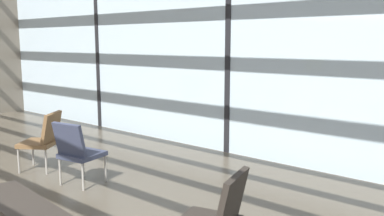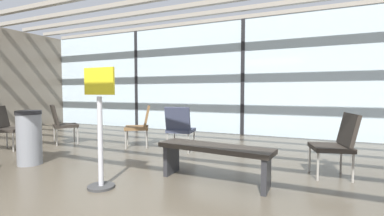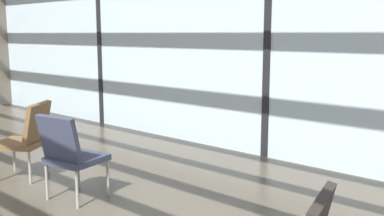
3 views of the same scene
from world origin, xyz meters
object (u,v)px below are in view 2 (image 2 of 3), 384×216
at_px(parked_airplane, 271,72).
at_px(lounge_chair_2, 61,122).
at_px(lounge_chair_1, 338,141).
at_px(info_sign, 100,132).
at_px(lounge_chair_4, 141,123).
at_px(waiting_bench, 214,154).
at_px(lounge_chair_0, 5,125).
at_px(lounge_chair_3, 180,126).
at_px(trash_bin, 29,137).

height_order(parked_airplane, lounge_chair_2, parked_airplane).
height_order(parked_airplane, lounge_chair_1, parked_airplane).
bearing_deg(info_sign, lounge_chair_4, 114.15).
bearing_deg(waiting_bench, lounge_chair_4, -27.81).
xyz_separation_m(lounge_chair_0, waiting_bench, (4.48, -0.09, -0.13)).
relative_size(lounge_chair_1, waiting_bench, 0.57).
xyz_separation_m(lounge_chair_1, waiting_bench, (-1.45, -0.87, -0.13)).
xyz_separation_m(parked_airplane, lounge_chair_4, (-1.50, -7.83, -1.54)).
relative_size(lounge_chair_1, lounge_chair_4, 1.00).
height_order(lounge_chair_3, info_sign, info_sign).
xyz_separation_m(lounge_chair_4, trash_bin, (-0.79, -1.90, -0.06)).
xyz_separation_m(lounge_chair_0, info_sign, (3.33, -0.88, 0.18)).
distance_m(lounge_chair_2, waiting_bench, 4.08).
height_order(lounge_chair_0, lounge_chair_3, same).
bearing_deg(info_sign, trash_bin, 169.23).
height_order(lounge_chair_2, waiting_bench, lounge_chair_2).
distance_m(parked_airplane, lounge_chair_1, 8.83).
bearing_deg(parked_airplane, waiting_bench, -85.89).
distance_m(parked_airplane, lounge_chair_0, 10.08).
relative_size(lounge_chair_0, waiting_bench, 0.57).
bearing_deg(waiting_bench, lounge_chair_1, -143.03).
bearing_deg(info_sign, lounge_chair_3, 91.23).
relative_size(waiting_bench, trash_bin, 1.78).
bearing_deg(lounge_chair_0, info_sign, -128.68).
bearing_deg(trash_bin, lounge_chair_2, 125.24).
bearing_deg(waiting_bench, lounge_chair_2, -7.71).
bearing_deg(lounge_chair_4, parked_airplane, 136.18).
xyz_separation_m(parked_airplane, lounge_chair_3, (-0.54, -7.92, -1.54)).
distance_m(waiting_bench, info_sign, 1.44).
bearing_deg(lounge_chair_3, info_sign, 82.09).
xyz_separation_m(lounge_chair_2, waiting_bench, (3.96, -0.98, -0.13)).
height_order(waiting_bench, info_sign, info_sign).
height_order(lounge_chair_2, lounge_chair_3, same).
xyz_separation_m(parked_airplane, trash_bin, (-2.29, -9.74, -1.60)).
bearing_deg(trash_bin, lounge_chair_4, 67.48).
xyz_separation_m(parked_airplane, lounge_chair_2, (-3.29, -8.32, -1.54)).
bearing_deg(parked_airplane, lounge_chair_4, -100.83).
xyz_separation_m(lounge_chair_4, waiting_bench, (2.17, -1.46, -0.13)).
bearing_deg(lounge_chair_1, info_sign, -71.92).
height_order(parked_airplane, lounge_chair_0, parked_airplane).
xyz_separation_m(lounge_chair_3, waiting_bench, (1.21, -1.37, -0.13)).
distance_m(lounge_chair_4, trash_bin, 2.06).
bearing_deg(trash_bin, info_sign, -10.77).
distance_m(waiting_bench, trash_bin, 2.99).
distance_m(lounge_chair_1, trash_bin, 4.60).
distance_m(lounge_chair_0, lounge_chair_3, 3.52).
bearing_deg(info_sign, lounge_chair_1, 32.31).
bearing_deg(lounge_chair_1, lounge_chair_2, -105.43).
relative_size(trash_bin, info_sign, 0.60).
distance_m(lounge_chair_1, lounge_chair_3, 2.71).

